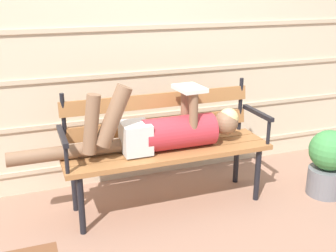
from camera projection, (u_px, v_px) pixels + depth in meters
ground_plane at (175, 213)px, 3.09m from camera, size 12.00×12.00×0.00m
house_siding at (142, 27)px, 3.33m from camera, size 4.29×0.08×2.60m
park_bench at (165, 140)px, 3.11m from camera, size 1.55×0.44×0.91m
reclining_person at (161, 130)px, 3.00m from camera, size 1.70×0.26×0.54m
potted_plant at (328, 162)px, 3.29m from camera, size 0.32×0.32×0.54m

